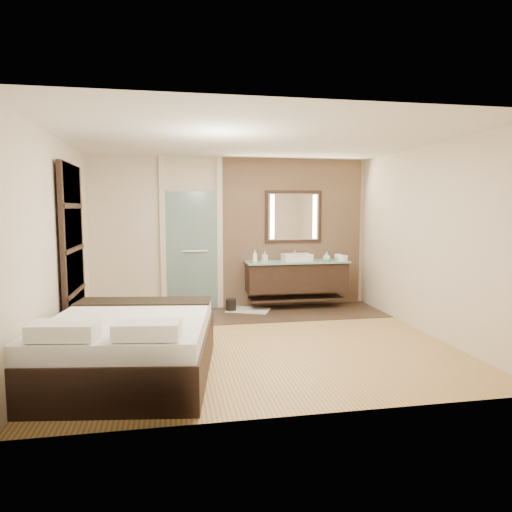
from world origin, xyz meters
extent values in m
plane|color=olive|center=(0.00, 0.00, 0.00)|extent=(5.00, 5.00, 0.00)
cube|color=#32231B|center=(0.60, 1.60, 0.01)|extent=(3.80, 1.30, 0.01)
cube|color=tan|center=(1.10, 2.21, 1.35)|extent=(2.60, 0.08, 2.70)
cube|color=black|center=(1.10, 1.92, 0.57)|extent=(1.80, 0.50, 0.50)
cube|color=black|center=(1.10, 1.92, 0.18)|extent=(1.71, 0.45, 0.04)
cube|color=#99EAD7|center=(1.10, 1.90, 0.85)|extent=(1.85, 0.55, 0.03)
cube|color=white|center=(1.10, 1.90, 0.93)|extent=(0.50, 0.38, 0.13)
cylinder|color=silver|center=(1.10, 2.09, 0.95)|extent=(0.03, 0.03, 0.18)
cylinder|color=silver|center=(1.10, 2.05, 1.03)|extent=(0.02, 0.10, 0.02)
cube|color=black|center=(1.10, 2.16, 1.65)|extent=(1.06, 0.03, 0.96)
cube|color=white|center=(1.10, 2.15, 1.65)|extent=(0.94, 0.01, 0.84)
cube|color=#FFE2BF|center=(0.70, 2.14, 1.65)|extent=(0.07, 0.01, 0.80)
cube|color=#FFE2BF|center=(1.50, 2.14, 1.65)|extent=(0.07, 0.01, 0.80)
cube|color=#A3CECA|center=(-0.75, 2.20, 1.05)|extent=(0.90, 0.05, 2.10)
cylinder|color=silver|center=(-0.70, 2.15, 1.05)|extent=(0.45, 0.03, 0.03)
cube|color=beige|center=(-1.25, 2.21, 1.35)|extent=(0.10, 0.08, 2.70)
cube|color=beige|center=(-0.25, 2.21, 1.35)|extent=(0.10, 0.08, 2.70)
cube|color=black|center=(-2.43, 0.60, 1.20)|extent=(0.06, 1.20, 2.40)
cube|color=beige|center=(-2.41, 0.60, 0.37)|extent=(0.02, 1.06, 0.52)
cube|color=beige|center=(-2.41, 0.60, 0.96)|extent=(0.02, 1.06, 0.52)
cube|color=beige|center=(-2.41, 0.60, 1.54)|extent=(0.02, 1.06, 0.52)
cube|color=beige|center=(-2.41, 0.60, 2.13)|extent=(0.02, 1.06, 0.52)
cube|color=black|center=(-1.56, -0.99, 0.23)|extent=(1.96, 2.32, 0.46)
cube|color=silver|center=(-1.56, -0.99, 0.55)|extent=(1.90, 2.26, 0.19)
cube|color=black|center=(-1.45, -0.22, 0.65)|extent=(1.67, 0.70, 0.04)
cube|color=silver|center=(-2.05, -1.77, 0.73)|extent=(0.62, 0.39, 0.15)
cube|color=silver|center=(-1.32, -1.88, 0.73)|extent=(0.62, 0.39, 0.15)
cube|color=silver|center=(0.21, 1.85, 0.02)|extent=(0.86, 0.74, 0.02)
cylinder|color=black|center=(-0.10, 1.85, 0.11)|extent=(0.20, 0.20, 0.23)
cube|color=white|center=(1.92, 1.77, 0.92)|extent=(0.16, 0.16, 0.10)
imported|color=white|center=(0.32, 1.82, 0.98)|extent=(0.10, 0.10, 0.22)
imported|color=#B2B2B2|center=(0.52, 1.95, 0.96)|extent=(0.11, 0.11, 0.18)
imported|color=#A9D4CC|center=(1.63, 1.81, 0.95)|extent=(0.15, 0.15, 0.16)
imported|color=silver|center=(1.91, 1.97, 0.92)|extent=(0.17, 0.17, 0.11)
camera|label=1|loc=(-1.10, -5.94, 1.81)|focal=32.00mm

